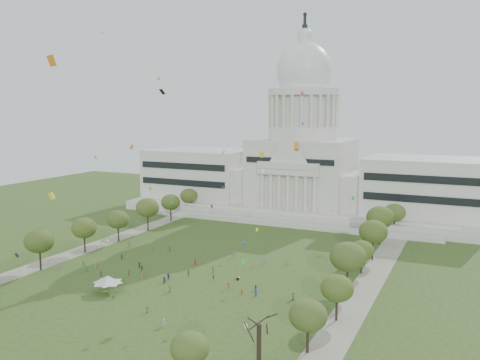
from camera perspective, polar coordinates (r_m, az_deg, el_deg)
The scene contains 33 objects.
ground at distance 141.81m, azimuth -7.88°, elevation -11.96°, with size 400.00×400.00×0.00m, color #31481C.
capitol at distance 238.20m, azimuth 6.99°, elevation 1.65°, with size 160.00×64.50×91.30m.
path_left at distance 192.42m, azimuth -15.12°, elevation -6.81°, with size 8.00×160.00×0.04m, color gray.
path_right at distance 151.66m, azimuth 14.45°, elevation -10.80°, with size 8.00×160.00×0.04m, color gray.
row_tree_r_0 at distance 104.35m, azimuth 7.65°, elevation -14.86°, with size 7.67×7.67×10.91m.
row_tree_l_1 at distance 164.50m, azimuth -21.61°, elevation -6.40°, with size 8.86×8.86×12.59m.
row_tree_r_1 at distance 120.12m, azimuth 10.85°, elevation -11.87°, with size 7.58×7.58×10.78m.
row_tree_l_2 at distance 179.27m, azimuth -17.11°, elevation -5.18°, with size 8.42×8.42×11.97m.
row_tree_r_2 at distance 137.74m, azimuth 12.02°, elevation -8.44°, with size 9.55×9.55×13.58m.
row_tree_l_3 at distance 191.05m, azimuth -13.55°, elevation -4.34°, with size 8.12×8.12×11.55m.
row_tree_r_3 at distance 154.45m, azimuth 13.52°, elevation -7.68°, with size 7.01×7.01×9.98m.
row_tree_l_4 at distance 205.27m, azimuth -10.35°, elevation -3.07°, with size 9.29×9.29×13.21m.
row_tree_r_4 at distance 168.67m, azimuth 14.74°, elevation -5.63°, with size 9.19×9.19×13.06m.
row_tree_l_5 at distance 221.19m, azimuth -7.80°, elevation -2.48°, with size 8.33×8.33×11.85m.
row_tree_r_5 at distance 188.14m, azimuth 15.47°, elevation -4.06°, with size 9.82×9.82×13.96m.
row_tree_l_6 at distance 237.24m, azimuth -5.77°, elevation -1.78°, with size 8.19×8.19×11.64m.
row_tree_r_6 at distance 205.46m, azimuth 16.98°, elevation -3.53°, with size 8.42×8.42×11.97m.
near_tree_1 at distance 93.12m, azimuth -5.67°, elevation -18.26°, with size 6.93×6.93×9.86m.
big_bare_tree at distance 98.87m, azimuth 2.16°, elevation -15.54°, with size 6.00×5.00×12.80m.
event_tent at distance 141.20m, azimuth -14.61°, elevation -10.72°, with size 10.77×10.77×4.56m.
person_0 at distance 133.01m, azimuth 6.01°, elevation -12.83°, with size 0.99×0.64×2.02m, color #4C4C51.
person_2 at distance 138.31m, azimuth 1.80°, elevation -12.02°, with size 0.86×0.53×1.77m, color navy.
person_3 at distance 139.90m, azimuth -1.29°, elevation -11.79°, with size 1.10×0.57×1.70m, color #B21E1E.
person_4 at distance 150.71m, azimuth -5.81°, elevation -10.34°, with size 1.09×0.60×1.86m, color olive.
person_5 at distance 148.21m, azimuth -8.05°, elevation -10.68°, with size 1.80×0.71×1.94m, color navy.
person_6 at distance 126.62m, azimuth -10.40°, elevation -14.12°, with size 0.78×0.51×1.59m, color #33723F.
person_7 at distance 136.83m, azimuth -14.05°, elevation -12.50°, with size 0.61×0.45×1.67m, color #33723F.
person_8 at distance 153.71m, azimuth -12.39°, elevation -10.16°, with size 0.79×0.49×1.63m, color olive.
person_9 at distance 135.41m, azimuth 0.20°, elevation -12.52°, with size 0.95×0.49×1.47m, color #B21E1E.
person_10 at distance 147.09m, azimuth -3.00°, elevation -10.82°, with size 0.94×0.52×1.61m, color #33723F.
person_11 at distance 118.70m, azimuth -8.55°, elevation -15.53°, with size 1.81×0.72×1.95m, color silver.
distant_crowd at distance 160.01m, azimuth -8.57°, elevation -9.31°, with size 65.98×36.61×1.94m.
kite_swarm at distance 139.69m, azimuth -6.31°, elevation 0.74°, with size 80.62×102.14×63.22m.
Camera 1 is at (73.05, -111.67, 48.00)m, focal length 38.00 mm.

